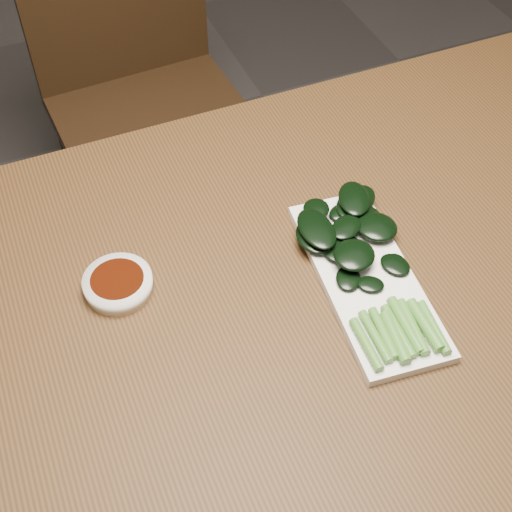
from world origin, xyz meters
The scene contains 6 objects.
ground centered at (0.00, 0.00, 0.00)m, with size 6.00×6.00×0.00m, color #322F2F.
table centered at (0.00, 0.00, 0.68)m, with size 1.40×0.80×0.75m.
chair_far centered at (0.03, 0.87, 0.49)m, with size 0.47×0.47×0.89m.
sauce_bowl centered at (-0.21, 0.08, 0.76)m, with size 0.10×0.10×0.02m.
serving_plate centered at (0.12, -0.05, 0.76)m, with size 0.16×0.33×0.01m.
gai_lan centered at (0.12, -0.01, 0.78)m, with size 0.17×0.33×0.03m.
Camera 1 is at (-0.27, -0.56, 1.54)m, focal length 50.00 mm.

